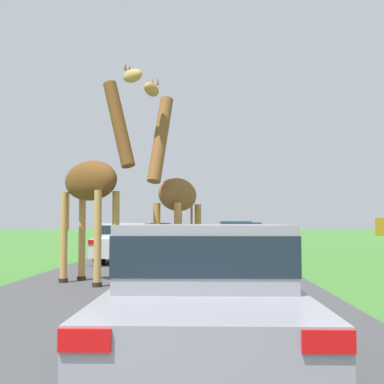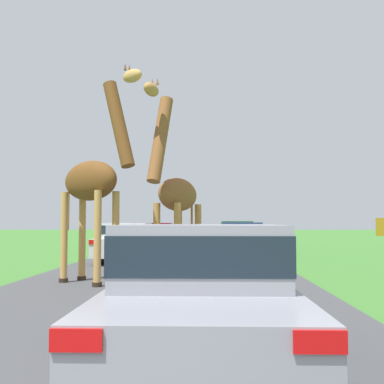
# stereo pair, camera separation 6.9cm
# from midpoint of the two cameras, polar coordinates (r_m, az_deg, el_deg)

# --- Properties ---
(road) EXTENTS (7.23, 120.00, 0.00)m
(road) POSITION_cam_midpoint_polar(r_m,az_deg,el_deg) (31.08, -0.23, -6.18)
(road) COLOR #424244
(road) RESTS_ON ground
(giraffe_near_road) EXTENTS (1.38, 2.58, 4.76)m
(giraffe_near_road) POSITION_cam_midpoint_polar(r_m,az_deg,el_deg) (11.85, -1.85, -0.12)
(giraffe_near_road) COLOR #B77F3D
(giraffe_near_road) RESTS_ON ground
(giraffe_companion) EXTENTS (2.33, 1.90, 5.08)m
(giraffe_companion) POSITION_cam_midpoint_polar(r_m,az_deg,el_deg) (11.74, -11.32, 1.23)
(giraffe_companion) COLOR tan
(giraffe_companion) RESTS_ON ground
(car_lead_maroon) EXTENTS (1.79, 4.23, 1.45)m
(car_lead_maroon) POSITION_cam_midpoint_polar(r_m,az_deg,el_deg) (5.10, 1.45, -11.59)
(car_lead_maroon) COLOR gray
(car_lead_maroon) RESTS_ON ground
(car_queue_right) EXTENTS (1.76, 4.75, 1.40)m
(car_queue_right) POSITION_cam_midpoint_polar(r_m,az_deg,el_deg) (18.24, -7.54, -5.75)
(car_queue_right) COLOR silver
(car_queue_right) RESTS_ON ground
(car_queue_left) EXTENTS (1.92, 4.74, 1.39)m
(car_queue_left) POSITION_cam_midpoint_polar(r_m,az_deg,el_deg) (23.88, -4.51, -5.22)
(car_queue_left) COLOR maroon
(car_queue_left) RESTS_ON ground
(car_far_ahead) EXTENTS (1.82, 4.08, 1.22)m
(car_far_ahead) POSITION_cam_midpoint_polar(r_m,az_deg,el_deg) (30.26, -4.72, -5.01)
(car_far_ahead) COLOR silver
(car_far_ahead) RESTS_ON ground
(car_verge_right) EXTENTS (1.80, 4.01, 1.43)m
(car_verge_right) POSITION_cam_midpoint_polar(r_m,az_deg,el_deg) (20.26, 5.93, -5.52)
(car_verge_right) COLOR navy
(car_verge_right) RESTS_ON ground
(car_rear_follower) EXTENTS (1.91, 4.44, 1.47)m
(car_rear_follower) POSITION_cam_midpoint_polar(r_m,az_deg,el_deg) (27.98, 5.40, -4.89)
(car_rear_follower) COLOR #144C28
(car_rear_follower) RESTS_ON ground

